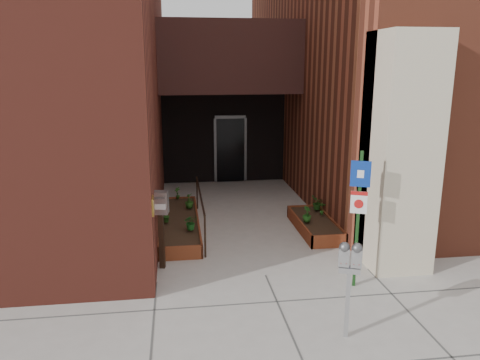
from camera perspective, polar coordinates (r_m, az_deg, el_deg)
name	(u,v)px	position (r m, az deg, el deg)	size (l,w,h in m)	color
ground	(265,275)	(8.87, 3.12, -11.54)	(80.00, 80.00, 0.00)	#9E9991
architecture	(218,24)	(14.86, -2.65, 18.44)	(20.00, 14.60, 10.00)	maroon
planter_left	(179,224)	(11.18, -7.39, -5.40)	(0.90, 3.60, 0.30)	maroon
planter_right	(315,225)	(11.17, 9.10, -5.48)	(0.80, 2.20, 0.30)	maroon
handrail	(200,199)	(10.96, -4.87, -2.36)	(0.04, 3.34, 0.90)	black
parking_meter	(350,265)	(6.76, 13.24, -10.01)	(0.33, 0.21, 1.44)	#979799
sign_post	(359,205)	(8.19, 14.27, -2.99)	(0.31, 0.15, 2.43)	#163B15
payment_dropbox	(160,213)	(8.90, -9.67, -4.04)	(0.33, 0.27, 1.52)	black
shrub_left_a	(191,222)	(10.27, -6.00, -5.13)	(0.31, 0.31, 0.34)	#18571A
shrub_left_b	(166,215)	(10.84, -9.02, -4.25)	(0.18, 0.18, 0.32)	#205117
shrub_left_c	(189,201)	(11.79, -6.22, -2.51)	(0.21, 0.21, 0.38)	#224F16
shrub_left_d	(178,193)	(12.61, -7.63, -1.58)	(0.17, 0.17, 0.33)	#255819
shrub_right_a	(307,214)	(10.82, 8.17, -4.13)	(0.20, 0.20, 0.36)	#1F5518
shrub_right_b	(322,209)	(11.37, 9.99, -3.45)	(0.16, 0.16, 0.31)	#28631C
shrub_right_c	(317,203)	(11.74, 9.39, -2.76)	(0.32, 0.32, 0.35)	#1D4E16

